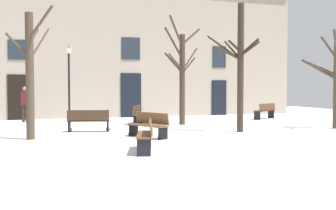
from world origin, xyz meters
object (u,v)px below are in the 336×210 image
object	(u,v)px
bench_back_to_back_right	(146,134)
bench_by_litter_bin	(140,114)
tree_left_of_center	(182,72)
streetlamp	(69,75)
bench_far_corner	(149,125)
bench_back_to_back_left	(88,121)
tree_right_of_center	(240,65)
tree_center	(30,72)
person_by_shop_door	(25,102)
tree_near_facade	(335,80)
bench_facing_shops	(265,111)

from	to	relation	value
bench_back_to_back_right	bench_by_litter_bin	size ratio (longest dim) A/B	0.99
tree_left_of_center	streetlamp	world-z (taller)	tree_left_of_center
tree_left_of_center	bench_far_corner	distance (m)	5.54
streetlamp	bench_back_to_back_left	size ratio (longest dim) A/B	2.27
bench_far_corner	tree_left_of_center	bearing A→B (deg)	119.86
tree_right_of_center	tree_center	distance (m)	7.89
tree_center	person_by_shop_door	world-z (taller)	tree_center
bench_far_corner	person_by_shop_door	xyz separation A→B (m)	(-4.20, 8.12, 0.56)
tree_right_of_center	bench_far_corner	world-z (taller)	tree_right_of_center
tree_near_facade	bench_back_to_back_right	world-z (taller)	tree_near_facade
tree_center	bench_facing_shops	size ratio (longest dim) A/B	2.60
tree_left_of_center	bench_by_litter_bin	bearing A→B (deg)	151.15
streetlamp	bench_by_litter_bin	world-z (taller)	streetlamp
bench_back_to_back_right	tree_near_facade	bearing A→B (deg)	127.42
bench_facing_shops	bench_back_to_back_right	distance (m)	13.02
tree_near_facade	tree_left_of_center	world-z (taller)	tree_left_of_center
tree_right_of_center	bench_back_to_back_right	xyz separation A→B (m)	(-4.86, -3.62, -2.16)
bench_facing_shops	bench_by_litter_bin	distance (m)	7.42
tree_right_of_center	bench_facing_shops	world-z (taller)	tree_right_of_center
tree_near_facade	streetlamp	size ratio (longest dim) A/B	1.07
tree_left_of_center	bench_by_litter_bin	distance (m)	2.88
tree_left_of_center	tree_right_of_center	bearing A→B (deg)	-74.23
tree_center	bench_back_to_back_left	world-z (taller)	tree_center
tree_near_facade	bench_by_litter_bin	xyz separation A→B (m)	(-7.43, 4.77, -1.63)
streetlamp	person_by_shop_door	world-z (taller)	streetlamp
tree_left_of_center	bench_back_to_back_left	bearing A→B (deg)	-159.14
tree_near_facade	tree_right_of_center	xyz separation A→B (m)	(-4.58, 0.06, 0.54)
bench_far_corner	person_by_shop_door	size ratio (longest dim) A/B	0.95
streetlamp	bench_facing_shops	bearing A→B (deg)	-8.00
tree_right_of_center	bench_facing_shops	xyz separation A→B (m)	(4.53, 5.40, -2.17)
tree_near_facade	bench_facing_shops	bearing A→B (deg)	90.49
bench_facing_shops	person_by_shop_door	size ratio (longest dim) A/B	0.94
streetlamp	bench_by_litter_bin	size ratio (longest dim) A/B	2.17
bench_by_litter_bin	bench_back_to_back_left	world-z (taller)	bench_by_litter_bin
bench_far_corner	bench_by_litter_bin	distance (m)	5.39
tree_center	person_by_shop_door	bearing A→B (deg)	91.83
streetlamp	bench_back_to_back_left	distance (m)	5.30
tree_center	person_by_shop_door	size ratio (longest dim) A/B	2.44
tree_right_of_center	person_by_shop_door	xyz separation A→B (m)	(-8.11, 7.55, -1.63)
tree_right_of_center	tree_left_of_center	bearing A→B (deg)	105.77
tree_center	bench_back_to_back_left	bearing A→B (deg)	38.43
tree_center	bench_far_corner	size ratio (longest dim) A/B	2.58
bench_far_corner	bench_facing_shops	world-z (taller)	bench_far_corner
streetlamp	bench_back_to_back_right	world-z (taller)	streetlamp
tree_left_of_center	bench_back_to_back_left	world-z (taller)	tree_left_of_center
tree_right_of_center	bench_back_to_back_left	world-z (taller)	tree_right_of_center
streetlamp	bench_back_to_back_right	xyz separation A→B (m)	(1.13, -10.50, -1.91)
bench_back_to_back_right	bench_back_to_back_left	bearing A→B (deg)	-154.75
tree_right_of_center	person_by_shop_door	distance (m)	11.20
streetlamp	bench_by_litter_bin	xyz separation A→B (m)	(3.13, -2.16, -1.92)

